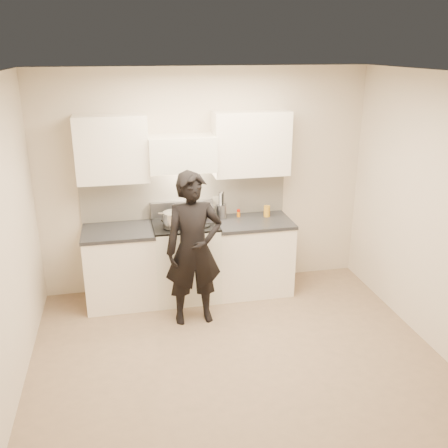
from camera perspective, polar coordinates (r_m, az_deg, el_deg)
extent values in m
plane|color=#8A6E52|center=(5.11, 1.48, -15.06)|extent=(4.00, 4.00, 0.00)
cube|color=beige|center=(6.12, -2.18, 4.89)|extent=(4.00, 0.04, 2.70)
cube|color=beige|center=(2.98, 9.63, -12.34)|extent=(4.00, 0.04, 2.70)
cube|color=beige|center=(4.49, -24.10, -2.51)|extent=(0.04, 3.50, 2.70)
cube|color=beige|center=(5.29, 23.19, 0.88)|extent=(0.04, 3.50, 2.70)
cube|color=silver|center=(4.20, 1.81, 16.64)|extent=(4.00, 3.50, 0.02)
cube|color=silver|center=(6.12, -4.46, 3.23)|extent=(2.50, 0.02, 0.53)
cube|color=#97979E|center=(6.12, -4.83, 1.71)|extent=(0.76, 0.08, 0.20)
cube|color=white|center=(5.79, -4.85, 8.05)|extent=(0.76, 0.40, 0.40)
cylinder|color=silver|center=(5.66, -4.56, 5.91)|extent=(0.66, 0.02, 0.02)
cube|color=white|center=(5.97, 3.12, 9.17)|extent=(0.90, 0.33, 0.75)
cube|color=white|center=(5.77, -12.70, 8.36)|extent=(0.80, 0.33, 0.75)
cube|color=#B8B4A3|center=(6.19, -0.93, 2.66)|extent=(0.08, 0.01, 0.12)
cube|color=white|center=(6.07, -4.35, -4.20)|extent=(0.76, 0.65, 0.92)
cube|color=black|center=(5.89, -4.47, 0.00)|extent=(0.76, 0.65, 0.02)
cube|color=#AAAAB9|center=(6.02, -3.11, 0.61)|extent=(0.36, 0.34, 0.01)
cylinder|color=silver|center=(5.67, -4.03, -2.43)|extent=(0.62, 0.02, 0.02)
cylinder|color=black|center=(5.73, -6.06, -0.44)|extent=(0.18, 0.18, 0.01)
cylinder|color=black|center=(5.77, -2.50, -0.19)|extent=(0.18, 0.18, 0.01)
cylinder|color=black|center=(6.01, -6.36, 0.53)|extent=(0.18, 0.18, 0.01)
cylinder|color=black|center=(6.05, -2.97, 0.76)|extent=(0.18, 0.18, 0.01)
cube|color=white|center=(6.22, 3.26, -3.74)|extent=(0.90, 0.65, 0.88)
cube|color=black|center=(6.06, 3.34, 0.26)|extent=(0.92, 0.67, 0.04)
cube|color=white|center=(6.04, -11.72, -4.92)|extent=(0.80, 0.65, 0.88)
cube|color=black|center=(5.86, -12.03, -0.83)|extent=(0.82, 0.67, 0.04)
ellipsoid|color=silver|center=(5.98, -2.74, 1.54)|extent=(0.33, 0.33, 0.18)
torus|color=silver|center=(5.97, -2.75, 1.93)|extent=(0.35, 0.35, 0.02)
ellipsoid|color=beige|center=(5.99, -2.74, 1.45)|extent=(0.19, 0.19, 0.08)
cylinder|color=silver|center=(5.82, -3.00, 2.03)|extent=(0.03, 0.24, 0.18)
cylinder|color=silver|center=(5.75, -5.77, 0.58)|extent=(0.31, 0.31, 0.16)
cube|color=silver|center=(5.76, -7.22, 1.22)|extent=(0.06, 0.04, 0.01)
cube|color=silver|center=(5.69, -4.33, 1.11)|extent=(0.06, 0.04, 0.01)
cylinder|color=#97979E|center=(6.09, -0.29, 1.46)|extent=(0.12, 0.12, 0.17)
cylinder|color=black|center=(6.08, -0.06, 2.27)|extent=(0.01, 0.01, 0.30)
cylinder|color=silver|center=(6.09, -0.22, 2.30)|extent=(0.01, 0.01, 0.30)
cylinder|color=#97979E|center=(6.09, -0.42, 2.30)|extent=(0.01, 0.01, 0.30)
cylinder|color=black|center=(6.07, -0.55, 2.25)|extent=(0.01, 0.01, 0.30)
cylinder|color=#97979E|center=(6.05, -0.53, 2.19)|extent=(0.01, 0.01, 0.30)
cylinder|color=silver|center=(6.04, -0.37, 2.15)|extent=(0.01, 0.01, 0.30)
cylinder|color=black|center=(6.04, -0.17, 2.16)|extent=(0.01, 0.01, 0.30)
cylinder|color=#97979E|center=(6.06, -0.04, 2.20)|extent=(0.01, 0.01, 0.30)
cylinder|color=orange|center=(6.15, 1.68, 1.14)|extent=(0.04, 0.04, 0.07)
cylinder|color=#BF1300|center=(6.14, 1.68, 1.54)|extent=(0.04, 0.04, 0.02)
cylinder|color=orange|center=(6.18, 4.92, 1.48)|extent=(0.08, 0.08, 0.14)
imported|color=black|center=(5.37, -3.49, -2.90)|extent=(0.64, 0.43, 1.71)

